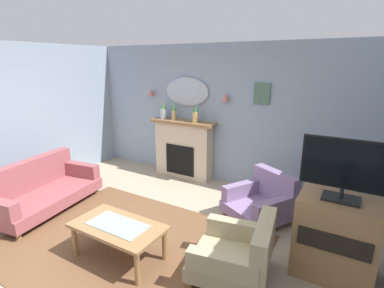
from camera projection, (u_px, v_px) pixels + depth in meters
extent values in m
cube|color=tan|center=(118.00, 259.00, 3.60)|extent=(6.63, 6.57, 0.10)
cube|color=#8C9EB2|center=(220.00, 115.00, 5.58)|extent=(6.63, 0.10, 2.61)
cube|color=brown|center=(129.00, 246.00, 3.75)|extent=(3.20, 2.40, 0.01)
cube|color=beige|center=(184.00, 150.00, 5.95)|extent=(1.20, 0.28, 1.10)
cube|color=black|center=(181.00, 159.00, 5.92)|extent=(0.64, 0.12, 0.60)
cube|color=olive|center=(183.00, 122.00, 5.78)|extent=(1.36, 0.36, 0.06)
cylinder|color=silver|center=(164.00, 114.00, 5.95)|extent=(0.13, 0.13, 0.20)
cone|color=#4C8447|center=(163.00, 105.00, 5.90)|extent=(0.10, 0.10, 0.16)
cylinder|color=tan|center=(174.00, 115.00, 5.83)|extent=(0.08, 0.08, 0.19)
cone|color=#38753D|center=(174.00, 106.00, 5.78)|extent=(0.10, 0.10, 0.16)
cylinder|color=tan|center=(196.00, 117.00, 5.58)|extent=(0.12, 0.12, 0.20)
cone|color=#38753D|center=(196.00, 108.00, 5.53)|extent=(0.10, 0.10, 0.16)
ellipsoid|color=#B2BCC6|center=(187.00, 92.00, 5.75)|extent=(0.96, 0.06, 0.56)
cone|color=#D17066|center=(151.00, 92.00, 6.14)|extent=(0.14, 0.14, 0.14)
cone|color=#D17066|center=(225.00, 97.00, 5.30)|extent=(0.14, 0.14, 0.14)
cube|color=#4C6B56|center=(262.00, 94.00, 5.01)|extent=(0.28, 0.03, 0.36)
cube|color=olive|center=(118.00, 226.00, 3.43)|extent=(1.10, 0.60, 0.04)
cube|color=#8C9E99|center=(118.00, 225.00, 3.42)|extent=(0.72, 0.36, 0.01)
cylinder|color=olive|center=(75.00, 241.00, 3.53)|extent=(0.06, 0.06, 0.40)
cylinder|color=olive|center=(137.00, 269.00, 3.05)|extent=(0.06, 0.06, 0.40)
cylinder|color=olive|center=(105.00, 223.00, 3.93)|extent=(0.06, 0.06, 0.40)
cylinder|color=olive|center=(165.00, 245.00, 3.44)|extent=(0.06, 0.06, 0.40)
cube|color=#934C51|center=(46.00, 198.00, 4.66)|extent=(1.08, 1.81, 0.18)
cube|color=#934C51|center=(27.00, 175.00, 4.70)|extent=(0.43, 1.71, 0.48)
cube|color=#934C51|center=(80.00, 170.00, 5.30)|extent=(0.77, 0.27, 0.24)
cylinder|color=olive|center=(19.00, 236.00, 3.89)|extent=(0.07, 0.07, 0.10)
cylinder|color=olive|center=(96.00, 191.00, 5.26)|extent=(0.07, 0.07, 0.10)
cylinder|color=olive|center=(67.00, 185.00, 5.51)|extent=(0.07, 0.07, 0.10)
cube|color=gray|center=(257.00, 210.00, 4.31)|extent=(1.09, 1.09, 0.16)
cube|color=gray|center=(276.00, 186.00, 4.40)|extent=(0.78, 0.53, 0.45)
cube|color=gray|center=(243.00, 189.00, 4.55)|extent=(0.47, 0.70, 0.22)
cube|color=gray|center=(275.00, 207.00, 3.98)|extent=(0.47, 0.70, 0.22)
cylinder|color=olive|center=(225.00, 213.00, 4.47)|extent=(0.06, 0.06, 0.10)
cylinder|color=olive|center=(255.00, 235.00, 3.90)|extent=(0.06, 0.06, 0.10)
cylinder|color=olive|center=(258.00, 203.00, 4.80)|extent=(0.06, 0.06, 0.10)
cylinder|color=olive|center=(291.00, 222.00, 4.23)|extent=(0.06, 0.06, 0.10)
cube|color=tan|center=(230.00, 261.00, 3.20)|extent=(0.92, 0.92, 0.16)
cube|color=tan|center=(264.00, 243.00, 3.00)|extent=(0.29, 0.82, 0.45)
cube|color=tan|center=(238.00, 230.00, 3.45)|extent=(0.73, 0.26, 0.22)
cube|color=tan|center=(222.00, 266.00, 2.84)|extent=(0.73, 0.26, 0.22)
cylinder|color=olive|center=(210.00, 247.00, 3.66)|extent=(0.06, 0.06, 0.10)
cylinder|color=olive|center=(190.00, 284.00, 3.05)|extent=(0.06, 0.06, 0.10)
cylinder|color=olive|center=(265.00, 260.00, 3.42)|extent=(0.06, 0.06, 0.10)
cube|color=olive|center=(335.00, 237.00, 3.17)|extent=(0.80, 0.56, 0.90)
cube|color=black|center=(333.00, 243.00, 2.91)|extent=(0.68, 0.02, 0.20)
cube|color=black|center=(341.00, 199.00, 3.02)|extent=(0.36, 0.24, 0.03)
cylinder|color=black|center=(342.00, 193.00, 3.01)|extent=(0.04, 0.04, 0.10)
cube|color=black|center=(346.00, 164.00, 2.92)|extent=(0.84, 0.04, 0.52)
cube|color=black|center=(346.00, 165.00, 2.91)|extent=(0.80, 0.01, 0.48)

